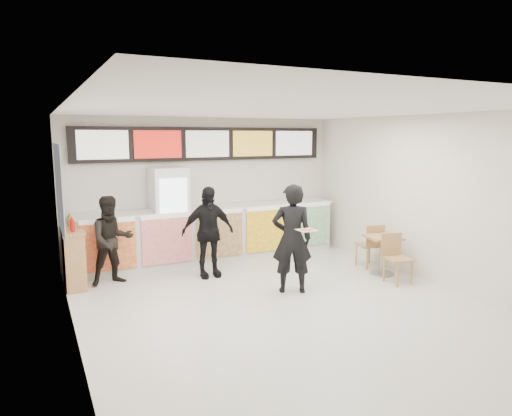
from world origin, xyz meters
TOP-DOWN VIEW (x-y plane):
  - floor at (0.00, 0.00)m, footprint 7.00×7.00m
  - ceiling at (0.00, 0.00)m, footprint 7.00×7.00m
  - wall_back at (0.00, 3.50)m, footprint 6.00×0.00m
  - wall_left at (-3.00, 0.00)m, footprint 0.00×7.00m
  - wall_right at (3.00, 0.00)m, footprint 0.00×7.00m
  - service_counter at (0.00, 3.09)m, footprint 5.56×0.77m
  - menu_board at (0.00, 3.41)m, footprint 5.50×0.14m
  - drinks_fridge at (-0.93, 3.11)m, footprint 0.70×0.67m
  - mirror_panel at (-2.99, 2.45)m, footprint 0.01×2.00m
  - customer_main at (0.45, 0.61)m, footprint 0.80×0.68m
  - customer_left at (-2.19, 2.40)m, footprint 0.84×0.69m
  - customer_mid at (-0.51, 2.04)m, footprint 1.01×0.44m
  - pizza_slice at (0.45, 0.16)m, footprint 0.36×0.36m
  - cafe_table at (2.50, 0.69)m, footprint 0.72×1.56m
  - condiment_ledge at (-2.82, 2.55)m, footprint 0.37×0.91m

SIDE VIEW (x-z plane):
  - floor at x=0.00m, z-range 0.00..0.00m
  - cafe_table at x=2.50m, z-range 0.07..0.96m
  - condiment_ledge at x=-2.82m, z-range -0.09..1.13m
  - service_counter at x=0.00m, z-range 0.00..1.14m
  - customer_left at x=-2.19m, z-range 0.00..1.58m
  - customer_mid at x=-0.51m, z-range 0.00..1.71m
  - customer_main at x=0.45m, z-range 0.00..1.84m
  - drinks_fridge at x=-0.93m, z-range 0.00..2.00m
  - pizza_slice at x=0.45m, z-range 1.15..1.17m
  - wall_back at x=0.00m, z-range -1.50..4.50m
  - wall_left at x=-3.00m, z-range -2.00..5.00m
  - wall_right at x=3.00m, z-range -2.00..5.00m
  - mirror_panel at x=-2.99m, z-range 1.00..2.50m
  - menu_board at x=0.00m, z-range 2.10..2.80m
  - ceiling at x=0.00m, z-range 3.00..3.00m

